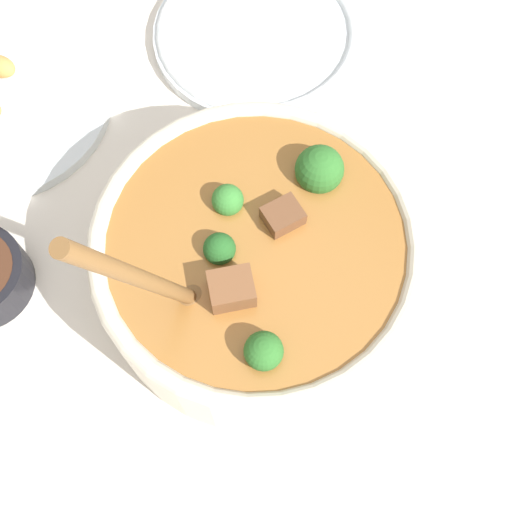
# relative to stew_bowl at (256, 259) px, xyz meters

# --- Properties ---
(ground_plane) EXTENTS (4.00, 4.00, 0.00)m
(ground_plane) POSITION_rel_stew_bowl_xyz_m (0.00, 0.00, -0.06)
(ground_plane) COLOR silver
(stew_bowl) EXTENTS (0.28, 0.28, 0.28)m
(stew_bowl) POSITION_rel_stew_bowl_xyz_m (0.00, 0.00, 0.00)
(stew_bowl) COLOR beige
(stew_bowl) RESTS_ON ground_plane
(empty_plate) EXTENTS (0.24, 0.24, 0.02)m
(empty_plate) POSITION_rel_stew_bowl_xyz_m (0.20, 0.22, -0.05)
(empty_plate) COLOR white
(empty_plate) RESTS_ON ground_plane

